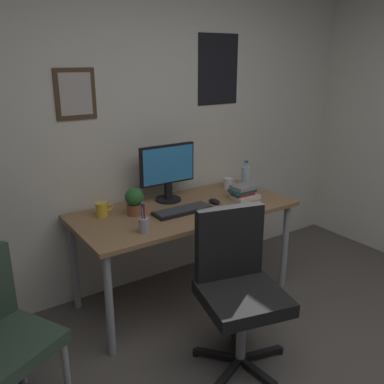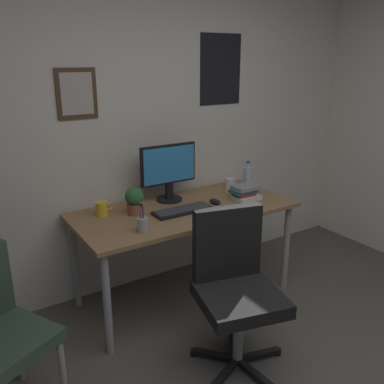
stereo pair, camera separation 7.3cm
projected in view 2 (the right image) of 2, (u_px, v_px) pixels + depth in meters
wall_back at (140, 123)px, 3.18m from camera, size 4.40×0.10×2.60m
desk at (185, 217)px, 3.08m from camera, size 1.62×0.75×0.73m
office_chair at (235, 282)px, 2.44m from camera, size 0.58×0.58×0.95m
monitor at (169, 170)px, 3.15m from camera, size 0.46×0.20×0.43m
keyboard at (182, 210)px, 2.97m from camera, size 0.43×0.15×0.03m
computer_mouse at (215, 201)px, 3.14m from camera, size 0.06×0.11×0.04m
water_bottle at (247, 178)px, 3.42m from camera, size 0.07×0.07×0.25m
coffee_mug_near at (102, 209)px, 2.90m from camera, size 0.12×0.09×0.10m
coffee_mug_far at (230, 184)px, 3.48m from camera, size 0.12×0.08×0.09m
potted_plant at (134, 200)px, 2.91m from camera, size 0.13×0.13×0.20m
pen_cup at (143, 224)px, 2.62m from camera, size 0.07×0.07×0.20m
book_stack_left at (245, 192)px, 3.23m from camera, size 0.21×0.15×0.11m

